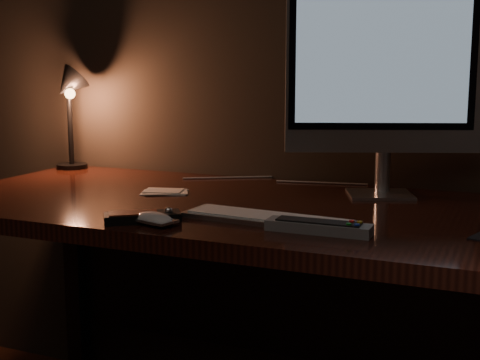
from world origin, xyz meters
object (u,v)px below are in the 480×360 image
at_px(monitor, 384,76).
at_px(desk_lamp, 69,99).
at_px(mouse, 154,221).
at_px(media_remote, 142,217).
at_px(desk, 246,245).
at_px(keyboard, 269,218).
at_px(tv_remote, 319,227).

relative_size(monitor, desk_lamp, 1.53).
xyz_separation_m(mouse, media_remote, (-0.04, 0.02, 0.00)).
distance_m(desk, mouse, 0.40).
bearing_deg(mouse, keyboard, 46.02).
bearing_deg(monitor, keyboard, -133.74).
distance_m(monitor, keyboard, 0.53).
xyz_separation_m(tv_remote, desk_lamp, (-1.00, 0.50, 0.22)).
height_order(media_remote, desk_lamp, desk_lamp).
distance_m(mouse, tv_remote, 0.36).
height_order(media_remote, tv_remote, media_remote).
distance_m(desk, desk_lamp, 0.83).
relative_size(keyboard, tv_remote, 1.80).
height_order(keyboard, tv_remote, tv_remote).
height_order(monitor, media_remote, monitor).
relative_size(monitor, keyboard, 1.34).
bearing_deg(keyboard, mouse, -144.96).
relative_size(desk, desk_lamp, 4.59).
xyz_separation_m(keyboard, tv_remote, (0.13, -0.05, 0.01)).
bearing_deg(mouse, media_remote, 172.69).
distance_m(tv_remote, desk_lamp, 1.14).
xyz_separation_m(monitor, keyboard, (-0.17, -0.40, -0.31)).
bearing_deg(desk_lamp, media_remote, -35.76).
distance_m(monitor, media_remote, 0.73).
bearing_deg(desk, monitor, 26.25).
distance_m(keyboard, mouse, 0.25).
bearing_deg(mouse, desk_lamp, 154.08).
xyz_separation_m(desk, tv_remote, (0.28, -0.29, 0.14)).
bearing_deg(monitor, mouse, -147.29).
height_order(desk, desk_lamp, desk_lamp).
xyz_separation_m(monitor, media_remote, (-0.42, -0.51, -0.30)).
bearing_deg(desk, tv_remote, -46.00).
bearing_deg(keyboard, tv_remote, -17.31).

